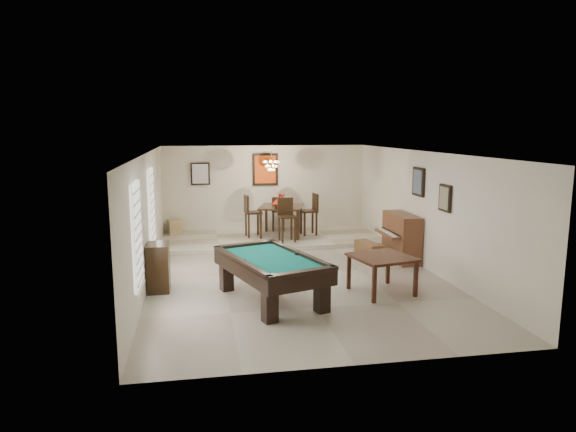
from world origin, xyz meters
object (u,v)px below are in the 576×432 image
object	(u,v)px
flower_vase	(281,197)
chandelier	(271,162)
dining_chair_south	(287,220)
square_table	(381,274)
upright_piano	(396,237)
dining_chair_east	(309,214)
apothecary_chest	(158,267)
dining_table	(281,219)
pool_table	(271,279)
dining_chair_west	(253,216)
dining_chair_north	(278,213)
corner_bench	(174,227)
piano_bench	(369,252)

from	to	relation	value
flower_vase	chandelier	bearing A→B (deg)	-151.53
flower_vase	dining_chair_south	world-z (taller)	flower_vase
square_table	chandelier	bearing A→B (deg)	106.24
dining_chair_south	square_table	bearing A→B (deg)	-81.17
upright_piano	chandelier	world-z (taller)	chandelier
flower_vase	dining_chair_east	xyz separation A→B (m)	(0.78, -0.03, -0.49)
apothecary_chest	dining_table	xyz separation A→B (m)	(3.07, 4.12, 0.14)
pool_table	flower_vase	world-z (taller)	flower_vase
dining_chair_west	dining_chair_north	bearing A→B (deg)	-55.15
apothecary_chest	dining_chair_west	bearing A→B (deg)	61.00
dining_table	square_table	bearing A→B (deg)	-77.49
corner_bench	dining_chair_south	bearing A→B (deg)	-27.64
dining_chair_west	chandelier	bearing A→B (deg)	-116.76
pool_table	dining_chair_west	distance (m)	5.11
square_table	dining_table	size ratio (longest dim) A/B	0.89
square_table	dining_chair_north	size ratio (longest dim) A/B	1.03
piano_bench	dining_chair_north	bearing A→B (deg)	114.85
dining_chair_west	piano_bench	bearing A→B (deg)	-145.93
dining_chair_north	square_table	bearing A→B (deg)	107.93
apothecary_chest	dining_chair_north	world-z (taller)	dining_chair_north
dining_table	dining_chair_west	size ratio (longest dim) A/B	1.00
piano_bench	dining_chair_north	xyz separation A→B (m)	(-1.61, 3.47, 0.40)
dining_table	dining_chair_south	bearing A→B (deg)	-87.88
dining_chair_north	chandelier	size ratio (longest dim) A/B	1.69
piano_bench	dining_chair_south	world-z (taller)	dining_chair_south
upright_piano	corner_bench	distance (m)	6.36
flower_vase	dining_chair_south	size ratio (longest dim) A/B	0.21
chandelier	dining_table	bearing A→B (deg)	28.47
apothecary_chest	chandelier	world-z (taller)	chandelier
upright_piano	dining_chair_west	bearing A→B (deg)	138.38
pool_table	apothecary_chest	size ratio (longest dim) A/B	2.58
chandelier	flower_vase	bearing A→B (deg)	28.47
upright_piano	dining_chair_south	xyz separation A→B (m)	(-2.28, 1.97, 0.14)
dining_table	upright_piano	bearing A→B (deg)	-49.91
piano_bench	apothecary_chest	world-z (taller)	apothecary_chest
apothecary_chest	piano_bench	bearing A→B (deg)	16.52
dining_chair_south	dining_chair_east	distance (m)	1.06
dining_chair_south	corner_bench	xyz separation A→B (m)	(-3.00, 1.57, -0.38)
chandelier	dining_chair_north	bearing A→B (deg)	70.27
dining_table	flower_vase	distance (m)	0.60
square_table	dining_chair_north	bearing A→B (deg)	100.67
dining_chair_west	corner_bench	world-z (taller)	dining_chair_west
apothecary_chest	flower_vase	xyz separation A→B (m)	(3.07, 4.12, 0.74)
dining_chair_north	dining_chair_south	bearing A→B (deg)	97.33
dining_chair_south	dining_chair_east	world-z (taller)	dining_chair_east
dining_table	dining_chair_south	size ratio (longest dim) A/B	1.01
upright_piano	dining_chair_west	xyz separation A→B (m)	(-3.09, 2.75, 0.15)
piano_bench	dining_chair_west	distance (m)	3.68
apothecary_chest	dining_chair_east	bearing A→B (deg)	46.73
dining_chair_north	corner_bench	bearing A→B (deg)	6.30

